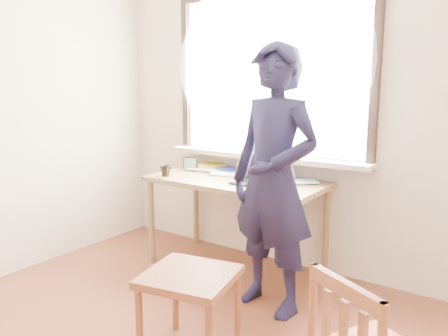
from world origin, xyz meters
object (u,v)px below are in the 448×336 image
Objects in this scene: work_chair at (190,286)px; person at (274,180)px; mug_dark at (166,171)px; laptop at (257,177)px; mug_white at (244,168)px; desk at (236,189)px.

work_chair is 0.90m from person.
mug_dark is 1.12m from person.
mug_white is at bearing 138.19° from laptop.
desk is 0.25m from laptop.
laptop is 0.51m from person.
mug_white is 0.07× the size of person.
laptop is 0.37m from mug_white.
mug_white is 0.22× the size of work_chair.
mug_dark is 0.17× the size of work_chair.
desk is 11.29× the size of mug_white.
work_chair is 0.32× the size of person.
work_chair is (0.45, -1.15, -0.27)m from desk.
mug_dark is at bearing -156.42° from desk.
desk reaches higher than work_chair.
person is at bearing -35.46° from desk.
desk is 2.53× the size of work_chair.
person is (0.56, -0.40, 0.21)m from desk.
desk is at bearing 154.15° from person.
mug_dark is at bearing -164.92° from laptop.
mug_dark is (-0.49, -0.45, -0.00)m from mug_white.
laptop is at bearing 143.10° from person.
work_chair is at bearing -68.54° from desk.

